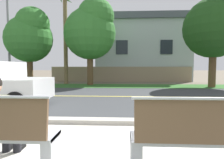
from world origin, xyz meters
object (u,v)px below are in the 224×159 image
palm_tree_tall (65,6)px  shade_tree_left (91,30)px  shade_tree_centre (216,23)px  streetlamp (10,24)px  shade_tree_far_left (30,35)px  bench_right (198,139)px

palm_tree_tall → shade_tree_left: bearing=-24.0°
shade_tree_centre → palm_tree_tall: (-10.77, 2.17, 1.98)m
streetlamp → palm_tree_tall: streetlamp is taller
streetlamp → shade_tree_centre: 14.27m
shade_tree_far_left → shade_tree_left: bearing=4.4°
bench_right → shade_tree_centre: bearing=63.5°
shade_tree_left → bench_right: bearing=-74.4°
shade_tree_left → palm_tree_tall: palm_tree_tall is taller
streetlamp → shade_tree_left: bearing=8.2°
palm_tree_tall → streetlamp: bearing=-152.3°
bench_right → shade_tree_centre: size_ratio=0.26×
shade_tree_left → shade_tree_centre: 8.58m
shade_tree_centre → bench_right: bearing=-116.5°
bench_right → shade_tree_centre: 12.34m
shade_tree_left → palm_tree_tall: size_ratio=0.82×
shade_tree_centre → shade_tree_far_left: bearing=176.4°
bench_right → streetlamp: bearing=129.8°
bench_right → palm_tree_tall: bearing=113.6°
streetlamp → shade_tree_centre: (14.26, -0.34, -0.21)m
shade_tree_far_left → shade_tree_left: 4.57m
palm_tree_tall → bench_right: bearing=-66.4°
shade_tree_far_left → bench_right: bearing=-55.5°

